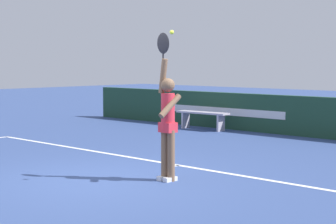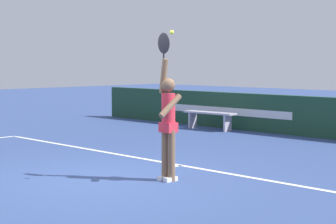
{
  "view_description": "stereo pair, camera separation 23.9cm",
  "coord_description": "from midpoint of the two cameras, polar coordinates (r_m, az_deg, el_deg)",
  "views": [
    {
      "loc": [
        7.2,
        -6.0,
        1.92
      ],
      "look_at": [
        1.0,
        0.54,
        1.15
      ],
      "focal_mm": 61.65,
      "sensor_mm": 36.0,
      "label": 1
    },
    {
      "loc": [
        7.37,
        -5.83,
        1.92
      ],
      "look_at": [
        1.0,
        0.54,
        1.15
      ],
      "focal_mm": 61.65,
      "sensor_mm": 36.0,
      "label": 2
    }
  ],
  "objects": [
    {
      "name": "ground_plane",
      "position": [
        9.58,
        -7.37,
        -6.69
      ],
      "size": [
        60.0,
        60.0,
        0.0
      ],
      "primitive_type": "plane",
      "color": "#32487E"
    },
    {
      "name": "court_lines",
      "position": [
        8.95,
        -12.85,
        -7.59
      ],
      "size": [
        12.11,
        6.09,
        0.0
      ],
      "color": "white",
      "rests_on": "ground"
    },
    {
      "name": "tennis_player",
      "position": [
        9.31,
        -0.78,
        -0.78
      ],
      "size": [
        0.44,
        0.46,
        2.42
      ],
      "color": "brown",
      "rests_on": "ground"
    },
    {
      "name": "courtside_bench_far",
      "position": [
        16.48,
        3.04,
        -0.4
      ],
      "size": [
        1.66,
        0.47,
        0.51
      ],
      "color": "#B1A9B9",
      "rests_on": "ground"
    },
    {
      "name": "tennis_ball",
      "position": [
        9.01,
        -0.39,
        7.89
      ],
      "size": [
        0.07,
        0.07,
        0.07
      ],
      "color": "#D2E732"
    },
    {
      "name": "back_wall",
      "position": [
        15.11,
        14.41,
        -0.53
      ],
      "size": [
        16.83,
        0.21,
        1.05
      ],
      "color": "#1D402D",
      "rests_on": "ground"
    }
  ]
}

